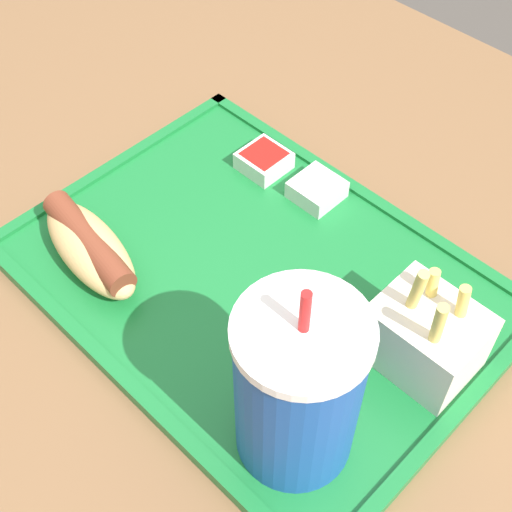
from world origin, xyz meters
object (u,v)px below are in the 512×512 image
(fries_carton, at_px, (426,336))
(sauce_cup_ketchup, at_px, (264,160))
(soda_cup, at_px, (298,389))
(hot_dog_far, at_px, (90,247))
(sauce_cup_mayo, at_px, (317,189))

(fries_carton, distance_m, sauce_cup_ketchup, 0.26)
(sauce_cup_ketchup, bearing_deg, soda_cup, 138.53)
(soda_cup, distance_m, hot_dog_far, 0.25)
(fries_carton, height_order, sauce_cup_ketchup, fries_carton)
(soda_cup, bearing_deg, hot_dog_far, 0.58)
(sauce_cup_mayo, xyz_separation_m, sauce_cup_ketchup, (0.07, 0.01, 0.00))
(hot_dog_far, relative_size, fries_carton, 1.27)
(soda_cup, height_order, fries_carton, soda_cup)
(sauce_cup_mayo, relative_size, sauce_cup_ketchup, 1.00)
(hot_dog_far, xyz_separation_m, sauce_cup_mayo, (-0.09, -0.21, -0.01))
(fries_carton, relative_size, sauce_cup_mayo, 2.44)
(sauce_cup_mayo, distance_m, sauce_cup_ketchup, 0.07)
(soda_cup, distance_m, sauce_cup_mayo, 0.26)
(soda_cup, relative_size, hot_dog_far, 1.32)
(soda_cup, xyz_separation_m, hot_dog_far, (0.24, 0.00, -0.05))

